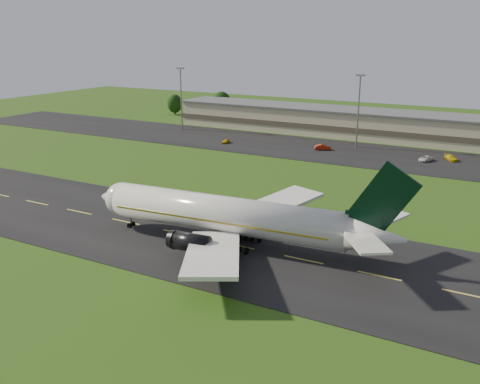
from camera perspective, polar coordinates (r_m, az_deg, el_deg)
The scene contains 11 objects.
ground at distance 87.97m, azimuth -6.62°, elevation -4.41°, with size 360.00×360.00×0.00m, color #264411.
taxiway at distance 87.95m, azimuth -6.62°, elevation -4.38°, with size 220.00×30.00×0.10m, color black.
apron at distance 149.93m, azimuth 9.53°, elevation 4.38°, with size 260.00×30.00×0.10m, color black.
airliner at distance 81.42m, azimuth -1.09°, elevation -2.57°, with size 51.28×42.03×15.57m.
terminal at distance 170.13m, azimuth 14.42°, elevation 6.90°, with size 145.00×16.00×8.40m.
light_mast_west at distance 180.15m, azimuth -6.32°, elevation 10.66°, with size 2.40×1.20×20.35m.
light_mast_centre at distance 153.81m, azimuth 12.56°, elevation 9.33°, with size 2.40×1.20×20.35m.
service_vehicle_a at distance 157.70m, azimuth -1.51°, elevation 5.45°, with size 1.39×3.46×1.18m, color gold.
service_vehicle_b at distance 150.13m, azimuth 8.83°, elevation 4.74°, with size 1.58×4.53×1.49m, color #A51E0B.
service_vehicle_c at distance 143.26m, azimuth 19.22°, elevation 3.38°, with size 2.10×4.56×1.27m, color silver.
service_vehicle_d at distance 146.30m, azimuth 21.59°, elevation 3.41°, with size 1.87×4.60×1.33m, color #DBB90C.
Camera 1 is at (48.30, -66.38, 31.62)m, focal length 40.00 mm.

